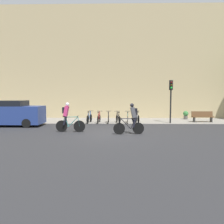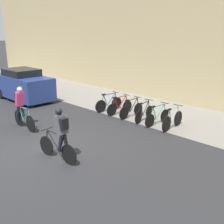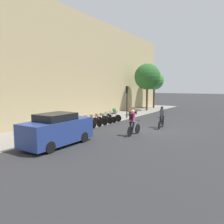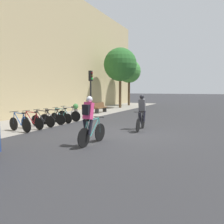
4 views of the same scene
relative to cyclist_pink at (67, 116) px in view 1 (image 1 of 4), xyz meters
name	(u,v)px [view 1 (image 1 of 4)]	position (x,y,z in m)	size (l,w,h in m)	color
ground	(113,134)	(2.77, -0.61, -0.95)	(200.00, 200.00, 0.00)	#2B2B2D
kerb_strip	(114,120)	(2.77, 6.14, -0.94)	(44.00, 4.50, 0.01)	gray
building_facade	(115,62)	(2.77, 8.69, 4.53)	(44.00, 0.60, 10.95)	tan
cyclist_pink	(67,116)	(0.00, 0.00, 0.00)	(1.80, 0.46, 1.79)	black
cyclist_grey	(132,118)	(3.85, -0.70, 0.00)	(1.76, 0.48, 1.77)	black
parked_bike_0	(89,118)	(0.77, 4.43, -0.55)	(0.46, 1.67, 0.96)	black
parked_bike_1	(99,118)	(1.54, 4.43, -0.56)	(0.46, 1.66, 0.94)	black
parked_bike_2	(108,118)	(2.32, 4.43, -0.56)	(0.46, 1.66, 0.94)	black
parked_bike_3	(118,118)	(3.09, 4.43, -0.57)	(0.49, 1.62, 0.94)	black
parked_bike_4	(128,118)	(3.86, 4.43, -0.57)	(0.46, 1.66, 0.93)	black
parked_bike_5	(137,118)	(4.64, 4.43, -0.54)	(0.46, 1.68, 0.97)	black
traffic_light_pole	(171,93)	(7.27, 4.37, 1.43)	(0.26, 0.30, 3.41)	black
bench	(202,116)	(10.12, 5.15, -0.47)	(1.76, 0.44, 0.89)	brown
parked_car	(13,114)	(-4.56, 2.50, -0.05)	(4.30, 1.84, 1.85)	navy
potted_plant	(186,115)	(9.40, 7.27, -0.51)	(0.48, 0.48, 0.78)	#56514C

